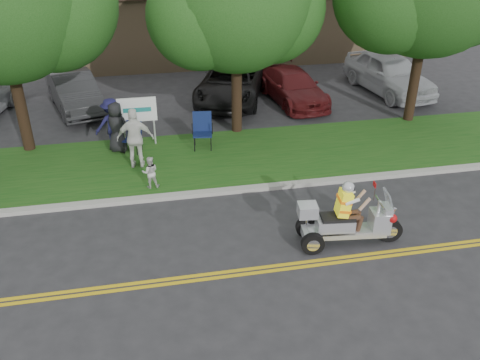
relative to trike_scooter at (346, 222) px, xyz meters
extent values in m
plane|color=#28282B|center=(-1.77, -0.13, -0.59)|extent=(120.00, 120.00, 0.00)
cube|color=gold|center=(-1.77, -0.71, -0.58)|extent=(60.00, 0.10, 0.01)
cube|color=gold|center=(-1.77, -0.55, -0.58)|extent=(60.00, 0.10, 0.01)
cube|color=#A8A89E|center=(-1.77, 2.92, -0.53)|extent=(60.00, 0.25, 0.12)
cube|color=#164C14|center=(-1.77, 5.07, -0.53)|extent=(60.00, 4.00, 0.10)
cube|color=#9E7F5B|center=(0.23, 18.87, 1.41)|extent=(18.00, 8.00, 4.00)
cylinder|color=#332114|center=(-8.27, 6.87, 1.71)|extent=(0.36, 0.36, 4.59)
sphere|color=#1C4A15|center=(-6.92, 7.17, 4.00)|extent=(4.05, 4.05, 4.05)
cylinder|color=#332114|center=(-1.27, 7.07, 1.51)|extent=(0.36, 0.36, 4.20)
sphere|color=#1C4A15|center=(-0.07, 7.37, 3.61)|extent=(3.60, 3.60, 3.60)
sphere|color=#1C4A15|center=(-2.47, 6.87, 3.54)|extent=(3.36, 3.36, 3.36)
cylinder|color=#332114|center=(5.23, 6.87, 1.79)|extent=(0.36, 0.36, 4.76)
cylinder|color=silver|center=(-5.17, 6.47, -0.04)|extent=(0.06, 0.06, 1.10)
cylinder|color=silver|center=(-4.17, 6.47, -0.04)|extent=(0.06, 0.06, 1.10)
cube|color=white|center=(-4.67, 6.47, 0.76)|extent=(1.25, 0.06, 0.80)
cylinder|color=black|center=(1.11, -0.12, -0.30)|extent=(0.60, 0.20, 0.59)
cylinder|color=black|center=(-0.87, -0.25, -0.32)|extent=(0.56, 0.21, 0.55)
cylinder|color=black|center=(-0.79, 0.45, -0.32)|extent=(0.56, 0.21, 0.55)
cube|color=silver|center=(0.04, 0.00, -0.26)|extent=(1.90, 0.66, 0.18)
cube|color=silver|center=(-0.25, 0.03, -0.05)|extent=(0.93, 0.55, 0.34)
cube|color=black|center=(-0.20, 0.02, 0.15)|extent=(0.82, 0.50, 0.10)
cube|color=silver|center=(0.82, -0.09, 0.00)|extent=(0.49, 0.52, 0.54)
cube|color=silver|center=(0.96, -0.11, 0.57)|extent=(0.24, 0.47, 0.48)
cube|color=silver|center=(-0.93, 0.11, 0.39)|extent=(0.48, 0.46, 0.29)
sphere|color=#B20C0F|center=(1.03, -0.25, 0.17)|extent=(0.22, 0.22, 0.22)
cube|color=#FFF51A|center=(-0.09, 0.01, 0.55)|extent=(0.38, 0.43, 0.64)
sphere|color=silver|center=(-0.03, 0.01, 0.96)|extent=(0.28, 0.28, 0.28)
cylinder|color=black|center=(-5.20, 5.87, -0.28)|extent=(0.03, 0.03, 0.41)
cylinder|color=black|center=(-4.79, 5.69, -0.28)|extent=(0.03, 0.03, 0.41)
cylinder|color=black|center=(-5.04, 6.24, -0.28)|extent=(0.03, 0.03, 0.41)
cylinder|color=black|center=(-4.63, 6.07, -0.28)|extent=(0.03, 0.03, 0.41)
cube|color=#0F1748|center=(-4.92, 5.97, -0.07)|extent=(0.65, 0.63, 0.04)
cube|color=#0F1748|center=(-4.83, 6.17, 0.21)|extent=(0.53, 0.34, 0.55)
cylinder|color=black|center=(-2.95, 5.60, -0.24)|extent=(0.03, 0.03, 0.49)
cylinder|color=black|center=(-2.42, 5.53, -0.24)|extent=(0.03, 0.03, 0.49)
cylinder|color=black|center=(-2.89, 6.09, -0.24)|extent=(0.03, 0.03, 0.49)
cylinder|color=black|center=(-2.36, 6.02, -0.24)|extent=(0.03, 0.03, 0.49)
cube|color=#101D4B|center=(-2.65, 5.81, 0.02)|extent=(0.68, 0.63, 0.04)
cube|color=#101D4B|center=(-2.62, 6.07, 0.35)|extent=(0.63, 0.26, 0.66)
imported|color=silver|center=(-4.78, 4.88, 0.45)|extent=(1.14, 0.56, 1.87)
imported|color=#1A1844|center=(-5.50, 6.36, 0.37)|extent=(1.19, 0.80, 1.71)
imported|color=black|center=(-5.36, 6.13, 0.34)|extent=(0.94, 0.78, 1.66)
imported|color=beige|center=(-4.44, 3.50, -0.01)|extent=(0.46, 0.36, 0.95)
imported|color=#2B2B2D|center=(-7.06, 10.59, 0.13)|extent=(2.67, 4.60, 1.43)
imported|color=black|center=(-0.83, 10.56, 0.15)|extent=(4.07, 5.82, 1.48)
imported|color=#541315|center=(1.59, 9.83, 0.05)|extent=(2.32, 4.60, 1.28)
imported|color=#ADAFB5|center=(5.95, 10.22, 0.26)|extent=(2.65, 5.19, 1.69)
camera|label=1|loc=(-4.39, -9.37, 6.64)|focal=38.00mm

